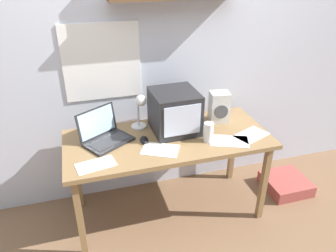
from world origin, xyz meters
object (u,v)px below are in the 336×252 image
at_px(laptop, 104,133).
at_px(open_notebook, 160,150).
at_px(crt_monitor, 174,111).
at_px(desk_lamp, 140,108).
at_px(printed_handout, 96,165).
at_px(computer_mouse, 144,140).
at_px(floor_cushion, 286,184).
at_px(loose_paper_near_monitor, 251,135).
at_px(juice_glass, 208,133).
at_px(loose_paper_near_laptop, 229,141).
at_px(corner_desk, 168,145).
at_px(space_heater, 219,107).

distance_m(laptop, open_notebook, 0.45).
xyz_separation_m(crt_monitor, desk_lamp, (-0.25, 0.09, 0.02)).
bearing_deg(printed_handout, desk_lamp, 45.80).
relative_size(computer_mouse, floor_cushion, 0.29).
bearing_deg(computer_mouse, loose_paper_near_monitor, -9.54).
xyz_separation_m(laptop, open_notebook, (0.37, -0.25, -0.06)).
bearing_deg(juice_glass, open_notebook, -176.53).
bearing_deg(open_notebook, loose_paper_near_laptop, -3.14).
bearing_deg(laptop, floor_cushion, -35.77).
relative_size(juice_glass, loose_paper_near_laptop, 0.46).
bearing_deg(juice_glass, corner_desk, 154.63).
relative_size(open_notebook, floor_cushion, 0.82).
height_order(laptop, space_heater, space_heater).
distance_m(desk_lamp, loose_paper_near_monitor, 0.88).
xyz_separation_m(desk_lamp, loose_paper_near_laptop, (0.59, -0.37, -0.19)).
relative_size(corner_desk, printed_handout, 5.56).
height_order(desk_lamp, loose_paper_near_laptop, desk_lamp).
distance_m(corner_desk, printed_handout, 0.60).
xyz_separation_m(loose_paper_near_laptop, loose_paper_near_monitor, (0.21, 0.04, 0.00)).
bearing_deg(floor_cushion, desk_lamp, 170.48).
xyz_separation_m(corner_desk, crt_monitor, (0.08, 0.10, 0.23)).
bearing_deg(floor_cushion, printed_handout, -173.79).
bearing_deg(desk_lamp, floor_cushion, -27.79).
bearing_deg(crt_monitor, loose_paper_near_laptop, -41.47).
xyz_separation_m(juice_glass, space_heater, (0.20, 0.28, 0.06)).
bearing_deg(corner_desk, computer_mouse, -177.69).
bearing_deg(computer_mouse, laptop, 159.76).
bearing_deg(loose_paper_near_laptop, laptop, 162.71).
distance_m(crt_monitor, open_notebook, 0.35).
relative_size(corner_desk, desk_lamp, 5.25).
relative_size(laptop, loose_paper_near_monitor, 1.39).
relative_size(desk_lamp, juice_glass, 1.98).
bearing_deg(desk_lamp, juice_glass, -54.39).
bearing_deg(open_notebook, floor_cushion, 5.72).
distance_m(space_heater, open_notebook, 0.66).
xyz_separation_m(space_heater, loose_paper_near_laptop, (-0.05, -0.33, -0.13)).
height_order(open_notebook, loose_paper_near_monitor, same).
height_order(laptop, printed_handout, laptop).
xyz_separation_m(space_heater, loose_paper_near_monitor, (0.15, -0.29, -0.13)).
relative_size(printed_handout, floor_cushion, 0.74).
height_order(open_notebook, loose_paper_near_laptop, same).
distance_m(desk_lamp, computer_mouse, 0.26).
distance_m(desk_lamp, floor_cushion, 1.58).
distance_m(crt_monitor, printed_handout, 0.73).
xyz_separation_m(open_notebook, printed_handout, (-0.46, -0.06, 0.00)).
height_order(desk_lamp, floor_cushion, desk_lamp).
bearing_deg(loose_paper_near_monitor, crt_monitor, 155.70).
bearing_deg(loose_paper_near_laptop, crt_monitor, 140.24).
relative_size(computer_mouse, open_notebook, 0.35).
distance_m(laptop, loose_paper_near_laptop, 0.94).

